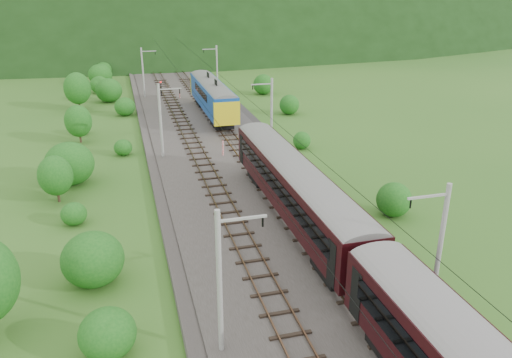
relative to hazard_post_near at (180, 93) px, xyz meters
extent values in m
plane|color=#27561A|center=(0.68, -61.37, -1.05)|extent=(600.00, 600.00, 0.00)
cube|color=#38332D|center=(0.68, -51.37, -0.90)|extent=(14.00, 220.00, 0.30)
cube|color=#513623|center=(-2.44, -51.37, -0.56)|extent=(0.08, 220.00, 0.15)
cube|color=#513623|center=(-1.01, -51.37, -0.56)|extent=(0.08, 220.00, 0.15)
cube|color=black|center=(-1.72, -51.37, -0.69)|extent=(2.40, 220.00, 0.12)
cube|color=#513623|center=(2.36, -51.37, -0.56)|extent=(0.08, 220.00, 0.15)
cube|color=#513623|center=(3.79, -51.37, -0.56)|extent=(0.08, 220.00, 0.15)
cube|color=black|center=(3.08, -51.37, -0.69)|extent=(2.40, 220.00, 0.12)
cylinder|color=gray|center=(-5.52, -61.37, 3.25)|extent=(0.28, 0.28, 8.00)
cube|color=gray|center=(-4.32, -61.37, 6.65)|extent=(2.40, 0.12, 0.12)
cylinder|color=black|center=(-3.32, -61.37, 6.35)|extent=(0.10, 0.10, 0.50)
cylinder|color=gray|center=(-5.52, -29.37, 3.25)|extent=(0.28, 0.28, 8.00)
cube|color=gray|center=(-4.32, -29.37, 6.65)|extent=(2.40, 0.12, 0.12)
cylinder|color=black|center=(-3.32, -29.37, 6.35)|extent=(0.10, 0.10, 0.50)
cylinder|color=gray|center=(-5.52, 2.63, 3.25)|extent=(0.28, 0.28, 8.00)
cube|color=gray|center=(-4.32, 2.63, 6.65)|extent=(2.40, 0.12, 0.12)
cylinder|color=black|center=(-3.32, 2.63, 6.35)|extent=(0.10, 0.10, 0.50)
cylinder|color=gray|center=(-5.52, 34.63, 3.25)|extent=(0.28, 0.28, 8.00)
cube|color=gray|center=(-4.32, 34.63, 6.65)|extent=(2.40, 0.12, 0.12)
cylinder|color=black|center=(-3.32, 34.63, 6.35)|extent=(0.10, 0.10, 0.50)
cylinder|color=gray|center=(-5.52, 66.63, 3.25)|extent=(0.28, 0.28, 8.00)
cube|color=gray|center=(-4.32, 66.63, 6.65)|extent=(2.40, 0.12, 0.12)
cylinder|color=black|center=(-3.32, 66.63, 6.35)|extent=(0.10, 0.10, 0.50)
cylinder|color=gray|center=(6.88, -61.37, 3.25)|extent=(0.28, 0.28, 8.00)
cube|color=gray|center=(5.68, -61.37, 6.65)|extent=(2.40, 0.12, 0.12)
cylinder|color=black|center=(4.68, -61.37, 6.35)|extent=(0.10, 0.10, 0.50)
cylinder|color=gray|center=(6.88, -29.37, 3.25)|extent=(0.28, 0.28, 8.00)
cube|color=gray|center=(5.68, -29.37, 6.65)|extent=(2.40, 0.12, 0.12)
cylinder|color=black|center=(4.68, -29.37, 6.35)|extent=(0.10, 0.10, 0.50)
cylinder|color=gray|center=(6.88, 2.63, 3.25)|extent=(0.28, 0.28, 8.00)
cube|color=gray|center=(5.68, 2.63, 6.65)|extent=(2.40, 0.12, 0.12)
cylinder|color=black|center=(4.68, 2.63, 6.35)|extent=(0.10, 0.10, 0.50)
cylinder|color=gray|center=(6.88, 34.63, 3.25)|extent=(0.28, 0.28, 8.00)
cube|color=gray|center=(5.68, 34.63, 6.65)|extent=(2.40, 0.12, 0.12)
cylinder|color=black|center=(4.68, 34.63, 6.35)|extent=(0.10, 0.10, 0.50)
cylinder|color=gray|center=(6.88, 66.63, 3.25)|extent=(0.28, 0.28, 8.00)
cube|color=gray|center=(5.68, 66.63, 6.65)|extent=(2.40, 0.12, 0.12)
cylinder|color=black|center=(4.68, 66.63, 6.35)|extent=(0.10, 0.10, 0.50)
cylinder|color=black|center=(-1.72, -51.37, 6.05)|extent=(0.03, 198.00, 0.03)
cylinder|color=black|center=(3.08, -51.37, 6.05)|extent=(0.03, 198.00, 0.03)
ellipsoid|color=black|center=(0.68, 198.63, -1.05)|extent=(504.00, 360.00, 244.00)
cube|color=black|center=(3.08, -64.73, 0.02)|extent=(2.44, 3.54, 1.00)
cube|color=black|center=(3.08, -48.16, 2.17)|extent=(3.21, 24.35, 3.32)
cylinder|color=slate|center=(3.08, -48.16, 3.67)|extent=(3.21, 24.23, 3.21)
cube|color=black|center=(1.45, -48.16, 2.57)|extent=(0.05, 21.43, 1.27)
cube|color=black|center=(4.70, -48.16, 2.57)|extent=(0.05, 21.43, 1.27)
cube|color=black|center=(3.08, -56.68, 0.02)|extent=(2.44, 3.54, 1.00)
cube|color=black|center=(3.08, -39.63, 0.02)|extent=(2.44, 3.54, 1.00)
cube|color=#1447A0|center=(3.08, -13.10, 2.17)|extent=(3.21, 19.92, 3.32)
cylinder|color=slate|center=(3.08, -13.10, 3.67)|extent=(3.21, 19.82, 3.21)
cube|color=black|center=(1.45, -13.10, 2.57)|extent=(0.05, 17.53, 1.27)
cube|color=black|center=(4.70, -13.10, 2.57)|extent=(0.05, 17.53, 1.27)
cube|color=black|center=(3.08, -20.07, 0.02)|extent=(2.44, 3.54, 1.00)
cube|color=black|center=(3.08, -6.13, 0.02)|extent=(2.44, 3.54, 1.00)
cube|color=gold|center=(3.08, -3.34, 1.95)|extent=(3.27, 0.50, 2.99)
cube|color=gold|center=(3.08, -22.86, 1.95)|extent=(3.27, 0.50, 2.99)
cube|color=black|center=(3.08, -10.10, 4.44)|extent=(0.08, 1.60, 1.00)
cylinder|color=red|center=(0.00, 0.00, 0.00)|extent=(0.16, 0.16, 1.51)
cylinder|color=red|center=(0.93, -30.68, 0.09)|extent=(0.18, 0.18, 1.68)
cylinder|color=black|center=(-2.79, 2.44, 0.38)|extent=(0.16, 0.16, 2.27)
sphere|color=red|center=(-2.79, 2.44, 1.57)|extent=(0.27, 0.27, 0.27)
ellipsoid|color=#175215|center=(-11.17, -59.92, 0.28)|extent=(2.96, 2.96, 2.67)
ellipsoid|color=#175215|center=(-12.06, -52.80, 0.72)|extent=(3.94, 3.94, 3.55)
ellipsoid|color=#175215|center=(-13.88, -43.55, -0.13)|extent=(2.05, 2.05, 1.85)
ellipsoid|color=#175215|center=(-14.70, -34.39, 1.02)|extent=(4.61, 4.61, 4.15)
ellipsoid|color=#175215|center=(-9.70, -26.87, -0.14)|extent=(2.03, 2.03, 1.83)
ellipsoid|color=#175215|center=(-14.74, -16.83, -0.13)|extent=(2.06, 2.06, 1.85)
ellipsoid|color=#175215|center=(-9.00, -8.46, 0.28)|extent=(2.96, 2.96, 2.67)
ellipsoid|color=#175215|center=(-11.21, 1.40, 0.85)|extent=(4.24, 4.24, 3.81)
ellipsoid|color=#175215|center=(-12.84, 9.04, 0.42)|extent=(3.28, 3.28, 2.95)
ellipsoid|color=#175215|center=(-12.81, 16.43, 0.92)|extent=(4.39, 4.39, 3.95)
ellipsoid|color=#175215|center=(-12.37, 26.40, 0.38)|extent=(3.18, 3.18, 2.87)
ellipsoid|color=#175215|center=(-14.10, 32.74, 0.18)|extent=(2.74, 2.74, 2.47)
cylinder|color=black|center=(-15.53, -38.50, 0.10)|extent=(0.24, 0.24, 2.32)
ellipsoid|color=#175215|center=(-15.53, -38.50, 1.43)|extent=(2.98, 2.98, 3.57)
cylinder|color=black|center=(-14.60, -20.51, 0.20)|extent=(0.24, 0.24, 2.50)
ellipsoid|color=#175215|center=(-14.60, -20.51, 1.62)|extent=(3.21, 3.21, 3.85)
cylinder|color=black|center=(-15.61, -3.08, 0.49)|extent=(0.24, 0.24, 3.09)
ellipsoid|color=#175215|center=(-15.61, -3.08, 2.26)|extent=(3.97, 3.97, 4.77)
ellipsoid|color=#175215|center=(11.56, -48.79, 0.25)|extent=(2.90, 2.90, 2.61)
ellipsoid|color=#175215|center=(10.43, -29.91, -0.13)|extent=(2.05, 2.05, 1.85)
ellipsoid|color=#175215|center=(14.29, -14.01, 0.25)|extent=(2.89, 2.89, 2.60)
ellipsoid|color=#175215|center=(14.49, 0.52, 0.51)|extent=(3.47, 3.47, 3.12)
camera|label=1|loc=(-9.29, -82.05, 17.06)|focal=35.00mm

